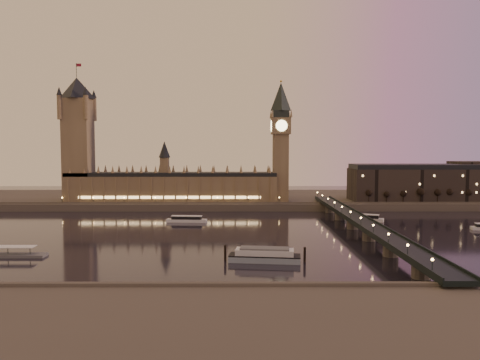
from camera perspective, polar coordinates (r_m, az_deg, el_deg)
The scene contains 17 objects.
ground at distance 287.16m, azimuth -3.75°, elevation -6.64°, with size 700.00×700.00×0.00m, color black.
far_embankment at distance 449.58m, azimuth 1.38°, elevation -2.34°, with size 560.00×130.00×6.00m, color #423D35.
palace_of_westminster at distance 407.95m, azimuth -8.34°, elevation -0.41°, with size 180.00×26.62×52.00m.
victoria_tower at distance 425.69m, azimuth -19.16°, elevation 5.53°, with size 31.68×31.68×118.00m.
big_ben at distance 404.33m, azimuth 4.98°, elevation 5.57°, with size 17.68×17.68×104.00m.
westminster_bridge at distance 295.01m, azimuth 14.38°, elevation -5.38°, with size 13.20×260.00×15.30m.
city_block at distance 450.02m, azimuth 23.00°, elevation -0.20°, with size 155.00×45.00×34.00m.
bare_tree_0 at distance 408.00m, azimuth 15.65°, elevation -1.59°, with size 5.36×5.36×10.90m.
bare_tree_1 at distance 411.94m, azimuth 17.48°, elevation -1.57°, with size 5.36×5.36×10.90m.
bare_tree_2 at distance 416.30m, azimuth 19.28°, elevation -1.55°, with size 5.36×5.36×10.90m.
bare_tree_3 at distance 421.06m, azimuth 21.04°, elevation -1.54°, with size 5.36×5.36×10.90m.
bare_tree_4 at distance 426.20m, azimuth 22.75°, elevation -1.52°, with size 5.36×5.36×10.90m.
bare_tree_5 at distance 431.71m, azimuth 24.43°, elevation -1.50°, with size 5.36×5.36×10.90m.
bare_tree_6 at distance 437.59m, azimuth 26.06°, elevation -1.48°, with size 5.36×5.36×10.90m.
cruise_boat_a at distance 334.42m, azimuth -6.51°, elevation -4.78°, with size 28.85×8.35×4.55m.
cruise_boat_b at distance 349.01m, azimuth 14.91°, elevation -4.49°, with size 27.43×16.32×4.96m.
moored_barge at distance 220.30m, azimuth 3.03°, elevation -9.15°, with size 38.04×13.24×7.02m.
Camera 1 is at (17.80, -281.58, 53.43)m, focal length 35.00 mm.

